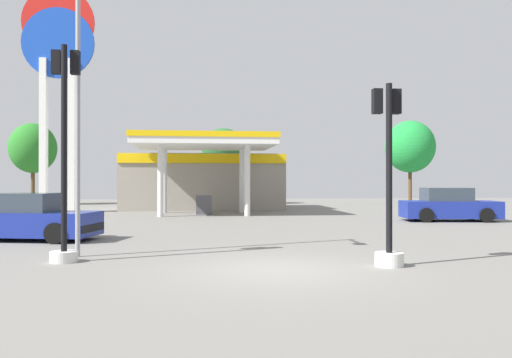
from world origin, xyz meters
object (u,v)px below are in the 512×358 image
(traffic_signal_0, at_px, (65,169))
(tree_1, at_px, (223,149))
(station_pole_sign, at_px, (58,67))
(tree_2, at_px, (410,147))
(car_1, at_px, (29,219))
(traffic_signal_1, at_px, (388,194))
(tree_0, at_px, (33,148))
(corner_streetlamp, at_px, (76,74))
(car_0, at_px, (449,206))

(traffic_signal_0, relative_size, tree_1, 0.82)
(traffic_signal_0, height_order, tree_1, tree_1)
(station_pole_sign, relative_size, tree_2, 1.96)
(traffic_signal_0, bearing_deg, car_1, 115.38)
(traffic_signal_1, bearing_deg, traffic_signal_0, 168.94)
(tree_0, xyz_separation_m, corner_streetlamp, (10.16, -30.31, 0.03))
(car_1, height_order, corner_streetlamp, corner_streetlamp)
(car_0, bearing_deg, corner_streetlamp, -145.58)
(car_0, height_order, car_1, car_0)
(traffic_signal_1, relative_size, tree_0, 0.62)
(tree_0, bearing_deg, tree_1, -2.29)
(car_1, relative_size, tree_0, 0.69)
(traffic_signal_1, distance_m, corner_streetlamp, 8.19)
(traffic_signal_1, xyz_separation_m, tree_1, (-2.13, 31.79, 2.94))
(car_1, bearing_deg, corner_streetlamp, -60.03)
(station_pole_sign, height_order, tree_2, station_pole_sign)
(traffic_signal_0, bearing_deg, car_0, 35.82)
(tree_1, bearing_deg, car_0, -62.91)
(traffic_signal_0, distance_m, tree_2, 36.41)
(car_0, distance_m, tree_2, 19.88)
(car_1, height_order, traffic_signal_0, traffic_signal_0)
(tree_0, bearing_deg, traffic_signal_0, -72.03)
(station_pole_sign, height_order, tree_0, station_pole_sign)
(traffic_signal_0, distance_m, tree_0, 32.63)
(car_0, bearing_deg, station_pole_sign, 156.11)
(tree_2, xyz_separation_m, corner_streetlamp, (-21.03, -28.88, -0.23))
(station_pole_sign, distance_m, traffic_signal_0, 21.83)
(station_pole_sign, bearing_deg, tree_0, 113.57)
(tree_2, bearing_deg, station_pole_sign, -160.36)
(car_1, bearing_deg, traffic_signal_0, -64.62)
(tree_0, bearing_deg, tree_2, -2.63)
(traffic_signal_0, distance_m, traffic_signal_1, 7.62)
(car_0, xyz_separation_m, corner_streetlamp, (-15.10, -10.35, 3.89))
(tree_0, bearing_deg, car_0, -38.32)
(car_0, height_order, traffic_signal_0, traffic_signal_0)
(traffic_signal_1, height_order, tree_2, tree_2)
(station_pole_sign, distance_m, tree_1, 15.40)
(car_0, relative_size, tree_2, 0.67)
(car_1, bearing_deg, traffic_signal_1, -32.80)
(car_0, bearing_deg, car_1, -160.61)
(traffic_signal_1, distance_m, tree_1, 32.00)
(car_0, xyz_separation_m, tree_2, (5.93, 18.53, 4.12))
(car_1, bearing_deg, station_pole_sign, 101.15)
(station_pole_sign, xyz_separation_m, tree_1, (10.63, 10.26, -4.36))
(station_pole_sign, bearing_deg, tree_2, 19.64)
(car_1, relative_size, traffic_signal_0, 0.89)
(car_0, distance_m, tree_0, 32.43)
(traffic_signal_0, height_order, corner_streetlamp, corner_streetlamp)
(station_pole_sign, bearing_deg, tree_1, 43.99)
(tree_1, bearing_deg, tree_2, -2.96)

